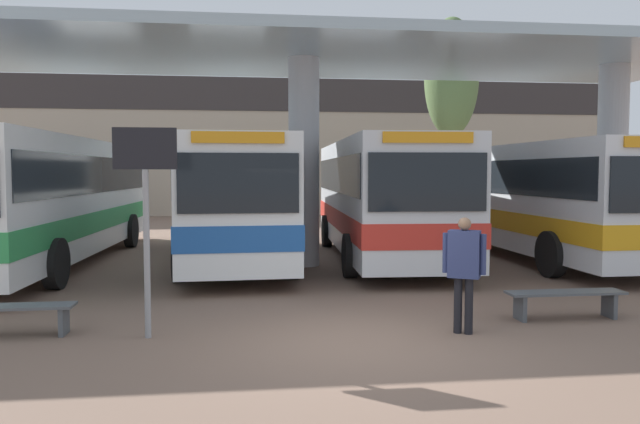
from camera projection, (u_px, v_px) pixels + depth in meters
The scene contains 13 objects.
ground_plane at pixel (355, 342), 8.91m from camera, with size 100.00×100.00×0.00m, color #755B4C.
townhouse_backdrop at pixel (270, 136), 34.61m from camera, with size 40.00×0.58×7.57m.
station_canopy at pixel (304, 77), 15.86m from camera, with size 21.95×6.69×5.56m.
transit_bus_left_bay at pixel (53, 195), 16.43m from camera, with size 3.17×12.43×3.25m.
transit_bus_center_bay at pixel (233, 195), 16.95m from camera, with size 3.04×10.50×3.22m.
transit_bus_right_bay at pixel (382, 194), 17.43m from camera, with size 3.19×10.43×3.24m.
transit_bus_far_right_bay at pixel (536, 195), 17.58m from camera, with size 2.83×10.62×3.15m.
waiting_bench_mid_platform at pixel (20, 313), 9.20m from camera, with size 1.53×0.44×0.46m.
waiting_bench_far_platform at pixel (565, 298), 10.27m from camera, with size 1.95×0.44×0.46m.
info_sign_platform at pixel (146, 189), 8.98m from camera, with size 0.90×0.09×3.06m.
pedestrian_waiting at pixel (464, 263), 9.29m from camera, with size 0.61×0.44×1.75m.
poplar_tree_behind_left at pixel (451, 80), 26.07m from camera, with size 2.26×2.26×8.86m.
parked_car_street at pixel (54, 201), 29.99m from camera, with size 4.64×2.04×2.10m.
Camera 1 is at (-1.59, -8.64, 2.43)m, focal length 35.00 mm.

